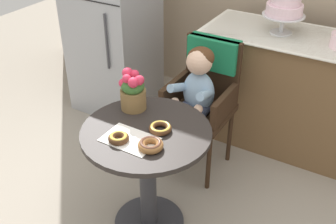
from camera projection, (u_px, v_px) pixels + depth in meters
The scene contains 12 objects.
ground_plane at pixel (149, 222), 2.58m from camera, with size 8.00×8.00×0.00m, color gray.
cafe_table at pixel (147, 160), 2.31m from camera, with size 0.72×0.72×0.72m.
wicker_chair at pixel (206, 85), 2.79m from camera, with size 0.42×0.45×0.95m.
seated_child at pixel (196, 90), 2.66m from camera, with size 0.27×0.32×0.73m.
paper_napkin at pixel (130, 139), 2.12m from camera, with size 0.28×0.19×0.00m, color white.
donut_front at pixel (119, 138), 2.10m from camera, with size 0.11×0.11×0.04m.
donut_mid at pixel (160, 128), 2.18m from camera, with size 0.13×0.13×0.03m.
donut_side at pixel (151, 145), 2.04m from camera, with size 0.13×0.13×0.04m.
flower_vase at pixel (133, 90), 2.32m from camera, with size 0.16×0.15×0.25m.
display_counter at pixel (302, 95), 3.05m from camera, with size 1.56×0.62×0.90m.
tiered_cake_stand at pixel (285, 6), 2.80m from camera, with size 0.30×0.30×0.33m.
refrigerator at pixel (112, 16), 3.37m from camera, with size 0.64×0.63×1.70m.
Camera 1 is at (1.01, -1.49, 1.98)m, focal length 43.19 mm.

